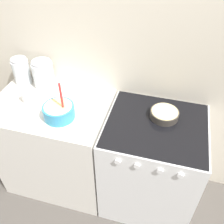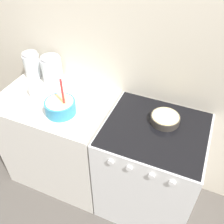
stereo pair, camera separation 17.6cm
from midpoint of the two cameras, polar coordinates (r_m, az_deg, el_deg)
The scene contains 11 objects.
ground_plane at distance 2.39m, azimuth -2.11°, elevation -22.38°, with size 12.00×12.00×0.00m, color #4C4742.
wall_back at distance 1.93m, azimuth 5.43°, elevation 11.86°, with size 4.80×0.05×2.40m.
countertop_cabinet at distance 2.30m, azimuth -9.32°, elevation -6.27°, with size 0.90×0.64×0.93m.
stove at distance 2.10m, azimuth 10.96°, elevation -12.75°, with size 0.72×0.66×0.93m.
mixing_bowl at distance 1.81m, azimuth -9.02°, elevation 1.13°, with size 0.22×0.22×0.31m.
baking_pan at distance 1.80m, azimuth 14.82°, elevation -1.62°, with size 0.20×0.20×0.05m.
storage_jar_left at distance 2.25m, azimuth -15.57°, elevation 9.91°, with size 0.14×0.14×0.22m.
storage_jar_middle at distance 2.14m, azimuth -11.21°, elevation 9.08°, with size 0.17×0.17×0.23m.
tin_can at distance 2.02m, azimuth -15.32°, elevation 4.82°, with size 0.07×0.07×0.12m.
recipe_page at distance 1.79m, azimuth -8.75°, elevation -1.77°, with size 0.26×0.24×0.01m.
measuring_spoon at distance 1.81m, azimuth -9.60°, elevation -0.84°, with size 0.12×0.04×0.04m.
Camera 2 is at (0.57, -0.91, 2.14)m, focal length 40.00 mm.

